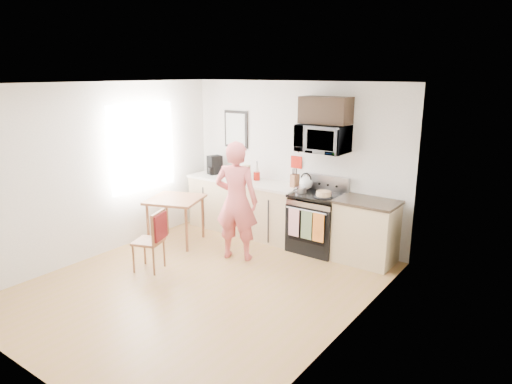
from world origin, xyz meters
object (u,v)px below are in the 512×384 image
Objects in this scene: microwave at (323,139)px; person at (236,201)px; dining_table at (175,203)px; chair at (156,233)px; cake at (324,194)px; range at (317,224)px.

microwave is 1.61m from person.
chair is at bearing -58.61° from dining_table.
person is 6.58× the size of cake.
dining_table is at bearing -150.49° from microwave.
range is at bearing 34.08° from chair.
person is (-0.82, -1.08, -0.87)m from microwave.
microwave is 2.83m from chair.
range is at bearing 27.23° from dining_table.
cake reaches higher than chair.
range is 1.36m from person.
range is 0.65× the size of person.
person reaches higher than cake.
microwave is 2.58m from dining_table.
cake is at bearing -159.09° from person.
range is 1.53× the size of microwave.
range is 1.33m from microwave.
person is at bearing 3.27° from dining_table.
person is at bearing -127.26° from microwave.
range is 0.57m from cake.
microwave reaches higher than person.
cake is at bearing -54.73° from microwave.
dining_table is 2.40m from cake.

